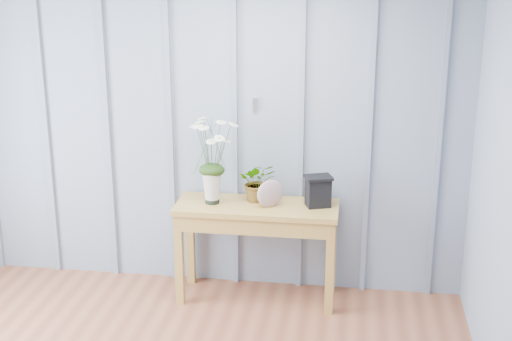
% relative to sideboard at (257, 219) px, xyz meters
% --- Properties ---
extents(room_shell, '(4.00, 4.50, 2.50)m').
position_rel_sideboard_xyz_m(room_shell, '(-0.45, -1.08, 1.35)').
color(room_shell, '#7F8EA2').
rests_on(room_shell, ground).
extents(sideboard, '(1.20, 0.45, 0.75)m').
position_rel_sideboard_xyz_m(sideboard, '(0.00, 0.00, 0.00)').
color(sideboard, '#A77F37').
rests_on(sideboard, ground).
extents(daisy_vase, '(0.47, 0.36, 0.66)m').
position_rel_sideboard_xyz_m(daisy_vase, '(-0.33, -0.01, 0.53)').
color(daisy_vase, black).
rests_on(daisy_vase, sideboard).
extents(spider_plant, '(0.31, 0.28, 0.30)m').
position_rel_sideboard_xyz_m(spider_plant, '(-0.01, 0.10, 0.26)').
color(spider_plant, '#18330E').
rests_on(spider_plant, sideboard).
extents(felt_disc_vessel, '(0.20, 0.16, 0.21)m').
position_rel_sideboard_xyz_m(felt_disc_vessel, '(0.10, -0.03, 0.22)').
color(felt_disc_vessel, '#7F4D63').
rests_on(felt_disc_vessel, sideboard).
extents(carved_box, '(0.23, 0.20, 0.23)m').
position_rel_sideboard_xyz_m(carved_box, '(0.44, 0.04, 0.23)').
color(carved_box, black).
rests_on(carved_box, sideboard).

